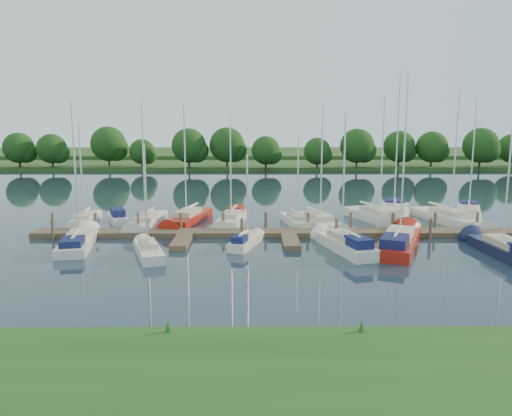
{
  "coord_description": "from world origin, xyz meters",
  "views": [
    {
      "loc": [
        -2.73,
        -30.46,
        8.84
      ],
      "look_at": [
        -2.52,
        8.0,
        2.2
      ],
      "focal_mm": 35.0,
      "sensor_mm": 36.0,
      "label": 1
    }
  ],
  "objects_px": {
    "motorboat": "(118,219)",
    "sailboat_s_2": "(246,242)",
    "dock": "(288,235)",
    "sailboat_n_0": "(85,221)",
    "sailboat_n_5": "(297,222)"
  },
  "relations": [
    {
      "from": "dock",
      "to": "sailboat_n_0",
      "type": "relative_size",
      "value": 4.41
    },
    {
      "from": "motorboat",
      "to": "sailboat_n_0",
      "type": "bearing_deg",
      "value": -7.75
    },
    {
      "from": "dock",
      "to": "sailboat_n_0",
      "type": "height_order",
      "value": "sailboat_n_0"
    },
    {
      "from": "sailboat_n_5",
      "to": "motorboat",
      "type": "bearing_deg",
      "value": -15.84
    },
    {
      "from": "sailboat_n_5",
      "to": "sailboat_s_2",
      "type": "xyz_separation_m",
      "value": [
        -4.3,
        -7.5,
        0.05
      ]
    },
    {
      "from": "motorboat",
      "to": "sailboat_s_2",
      "type": "height_order",
      "value": "sailboat_s_2"
    },
    {
      "from": "sailboat_s_2",
      "to": "dock",
      "type": "bearing_deg",
      "value": 57.93
    },
    {
      "from": "sailboat_n_0",
      "to": "sailboat_n_5",
      "type": "xyz_separation_m",
      "value": [
        18.6,
        -0.52,
        0.0
      ]
    },
    {
      "from": "sailboat_n_0",
      "to": "sailboat_s_2",
      "type": "distance_m",
      "value": 16.39
    },
    {
      "from": "sailboat_s_2",
      "to": "sailboat_n_5",
      "type": "bearing_deg",
      "value": 77.94
    },
    {
      "from": "dock",
      "to": "motorboat",
      "type": "distance_m",
      "value": 15.98
    },
    {
      "from": "motorboat",
      "to": "sailboat_s_2",
      "type": "distance_m",
      "value": 14.5
    },
    {
      "from": "dock",
      "to": "sailboat_n_0",
      "type": "distance_m",
      "value": 18.33
    },
    {
      "from": "sailboat_n_5",
      "to": "dock",
      "type": "bearing_deg",
      "value": 66.44
    },
    {
      "from": "motorboat",
      "to": "sailboat_s_2",
      "type": "relative_size",
      "value": 0.68
    }
  ]
}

